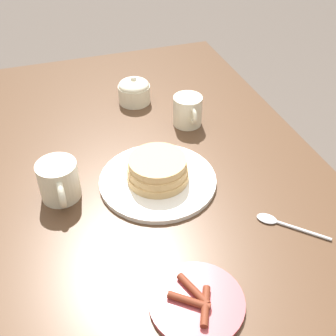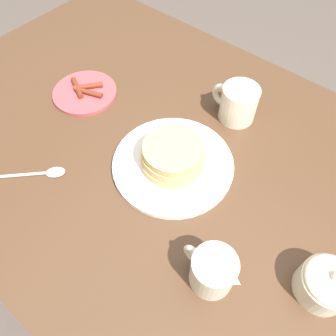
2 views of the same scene
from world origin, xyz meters
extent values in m
plane|color=#51473F|center=(0.00, 0.00, 0.00)|extent=(8.00, 8.00, 0.00)
cube|color=#4C3321|center=(0.00, 0.00, 0.71)|extent=(1.51, 0.92, 0.03)
cube|color=#4C3321|center=(0.70, -0.40, 0.35)|extent=(0.07, 0.07, 0.69)
cylinder|color=white|center=(0.00, 0.02, 0.73)|extent=(0.28, 0.28, 0.01)
cylinder|color=tan|center=(0.00, 0.02, 0.75)|extent=(0.15, 0.15, 0.02)
cylinder|color=tan|center=(0.00, 0.02, 0.77)|extent=(0.14, 0.14, 0.02)
cylinder|color=tan|center=(0.00, 0.02, 0.78)|extent=(0.14, 0.14, 0.02)
cylinder|color=#B2474C|center=(0.34, -0.01, 0.73)|extent=(0.18, 0.18, 0.01)
cylinder|color=maroon|center=(0.32, -0.01, 0.74)|extent=(0.08, 0.04, 0.01)
cylinder|color=maroon|center=(0.36, 0.00, 0.74)|extent=(0.08, 0.05, 0.01)
cylinder|color=maroon|center=(0.34, -0.02, 0.74)|extent=(0.06, 0.07, 0.01)
cylinder|color=beige|center=(-0.03, -0.20, 0.77)|extent=(0.09, 0.09, 0.09)
torus|color=beige|center=(0.02, -0.20, 0.77)|extent=(0.07, 0.01, 0.07)
cylinder|color=#472819|center=(-0.03, -0.20, 0.81)|extent=(0.08, 0.08, 0.00)
cylinder|color=beige|center=(-0.22, 0.18, 0.77)|extent=(0.08, 0.08, 0.09)
cone|color=beige|center=(-0.26, 0.18, 0.80)|extent=(0.04, 0.04, 0.04)
torus|color=beige|center=(-0.18, 0.18, 0.78)|extent=(0.05, 0.01, 0.05)
cylinder|color=beige|center=(-0.39, 0.07, 0.75)|extent=(0.10, 0.10, 0.06)
ellipsoid|color=beige|center=(-0.39, 0.07, 0.78)|extent=(0.09, 0.09, 0.03)
sphere|color=beige|center=(-0.39, 0.07, 0.80)|extent=(0.02, 0.02, 0.02)
cylinder|color=silver|center=(0.25, 0.27, 0.73)|extent=(0.09, 0.09, 0.01)
ellipsoid|color=silver|center=(0.20, 0.22, 0.73)|extent=(0.05, 0.05, 0.01)
camera|label=1|loc=(0.74, -0.19, 1.40)|focal=45.00mm
camera|label=2|loc=(-0.28, 0.37, 1.35)|focal=35.00mm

